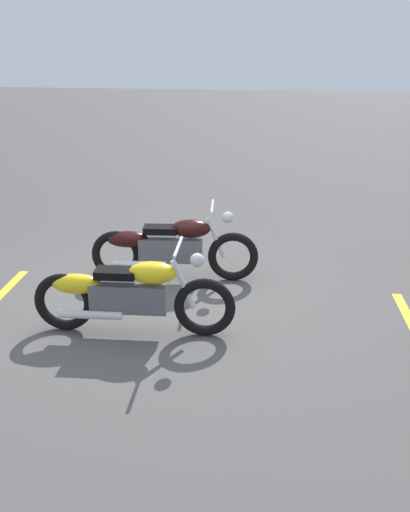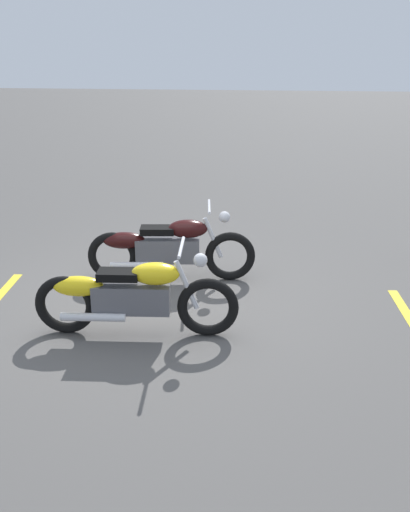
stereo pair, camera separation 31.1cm
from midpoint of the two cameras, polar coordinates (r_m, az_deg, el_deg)
name	(u,v)px [view 1 (the left image)]	position (r m, az deg, el deg)	size (l,w,h in m)	color
ground_plane	(146,302)	(7.45, -4.39, -4.41)	(60.00, 60.00, 0.00)	#514F4C
motorcycle_bright_foreground	(128,294)	(6.55, -6.00, -3.62)	(2.23, 0.62, 1.04)	black
motorcycle_dark_foreground	(170,247)	(7.95, -2.23, 0.87)	(2.23, 0.63, 1.04)	black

